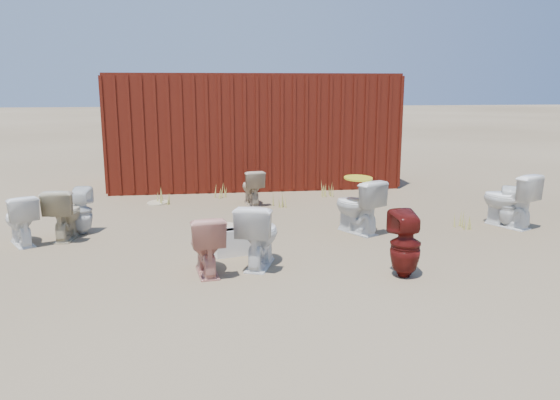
{
  "coord_description": "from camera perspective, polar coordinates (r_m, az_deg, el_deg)",
  "views": [
    {
      "loc": [
        -1.03,
        -6.99,
        2.17
      ],
      "look_at": [
        0.0,
        0.6,
        0.55
      ],
      "focal_mm": 35.0,
      "sensor_mm": 36.0,
      "label": 1
    }
  ],
  "objects": [
    {
      "name": "shipping_container",
      "position": [
        12.27,
        -2.91,
        7.4
      ],
      "size": [
        6.0,
        2.4,
        2.4
      ],
      "primitive_type": "cube",
      "color": "#4D110C",
      "rests_on": "ground"
    },
    {
      "name": "loose_tank",
      "position": [
        7.11,
        -4.88,
        -4.41
      ],
      "size": [
        0.54,
        0.33,
        0.35
      ],
      "primitive_type": "cube",
      "rotation": [
        0.0,
        0.0,
        0.27
      ],
      "color": "silver",
      "rests_on": "ground"
    },
    {
      "name": "toilet_back_yellowlid",
      "position": [
        8.18,
        8.09,
        -0.62
      ],
      "size": [
        0.78,
        0.92,
        0.82
      ],
      "primitive_type": "imported",
      "rotation": [
        0.0,
        0.0,
        3.64
      ],
      "color": "white",
      "rests_on": "ground"
    },
    {
      "name": "weed_clump_c",
      "position": [
        10.22,
        9.06,
        0.34
      ],
      "size": [
        0.36,
        0.36,
        0.28
      ],
      "primitive_type": "cone",
      "color": "#A39C41",
      "rests_on": "ground"
    },
    {
      "name": "toilet_back_a",
      "position": [
        8.56,
        -20.04,
        -1.09
      ],
      "size": [
        0.34,
        0.35,
        0.69
      ],
      "primitive_type": "imported",
      "rotation": [
        0.0,
        0.0,
        3.04
      ],
      "color": "silver",
      "rests_on": "ground"
    },
    {
      "name": "weed_clump_f",
      "position": [
        8.89,
        18.48,
        -1.96
      ],
      "size": [
        0.28,
        0.28,
        0.26
      ],
      "primitive_type": "cone",
      "color": "#A39C41",
      "rests_on": "ground"
    },
    {
      "name": "toilet_back_beige_right",
      "position": [
        10.05,
        -2.96,
        1.35
      ],
      "size": [
        0.46,
        0.69,
        0.65
      ],
      "primitive_type": "imported",
      "rotation": [
        0.0,
        0.0,
        3.31
      ],
      "color": "#C0AB8D",
      "rests_on": "ground"
    },
    {
      "name": "loose_lid_near",
      "position": [
        10.45,
        -12.66,
        -0.27
      ],
      "size": [
        0.49,
        0.57,
        0.02
      ],
      "primitive_type": "ellipsoid",
      "rotation": [
        0.0,
        0.0,
        -0.26
      ],
      "color": "beige",
      "rests_on": "ground"
    },
    {
      "name": "toilet_front_a",
      "position": [
        8.32,
        -25.52,
        -1.87
      ],
      "size": [
        0.69,
        0.8,
        0.7
      ],
      "primitive_type": "imported",
      "rotation": [
        0.0,
        0.0,
        3.66
      ],
      "color": "white",
      "rests_on": "ground"
    },
    {
      "name": "toilet_front_pink",
      "position": [
        6.42,
        -7.73,
        -4.59
      ],
      "size": [
        0.49,
        0.74,
        0.71
      ],
      "primitive_type": "imported",
      "rotation": [
        0.0,
        0.0,
        3.27
      ],
      "color": "tan",
      "rests_on": "ground"
    },
    {
      "name": "toilet_front_e",
      "position": [
        9.17,
        22.78,
        0.02
      ],
      "size": [
        0.8,
        0.96,
        0.85
      ],
      "primitive_type": "imported",
      "rotation": [
        0.0,
        0.0,
        3.61
      ],
      "color": "white",
      "rests_on": "ground"
    },
    {
      "name": "toilet_back_e",
      "position": [
        9.18,
        22.75,
        -0.67
      ],
      "size": [
        0.4,
        0.4,
        0.63
      ],
      "primitive_type": "imported",
      "rotation": [
        0.0,
        0.0,
        2.53
      ],
      "color": "white",
      "rests_on": "ground"
    },
    {
      "name": "weed_clump_b",
      "position": [
        9.87,
        -0.36,
        -0.0
      ],
      "size": [
        0.32,
        0.32,
        0.26
      ],
      "primitive_type": "cone",
      "color": "#A39C41",
      "rests_on": "ground"
    },
    {
      "name": "toilet_front_c",
      "position": [
        6.62,
        -2.23,
        -3.63
      ],
      "size": [
        0.67,
        0.88,
        0.79
      ],
      "primitive_type": "imported",
      "rotation": [
        0.0,
        0.0,
        2.81
      ],
      "color": "white",
      "rests_on": "ground"
    },
    {
      "name": "weed_clump_a",
      "position": [
        10.38,
        -12.44,
        0.43
      ],
      "size": [
        0.36,
        0.36,
        0.3
      ],
      "primitive_type": "cone",
      "color": "#A39C41",
      "rests_on": "ground"
    },
    {
      "name": "toilet_back_beige_left",
      "position": [
        8.38,
        -21.55,
        -1.31
      ],
      "size": [
        0.48,
        0.76,
        0.74
      ],
      "primitive_type": "imported",
      "rotation": [
        0.0,
        0.0,
        3.05
      ],
      "color": "#BCAE8A",
      "rests_on": "ground"
    },
    {
      "name": "yellow_lid",
      "position": [
        8.1,
        8.17,
        2.28
      ],
      "size": [
        0.41,
        0.52,
        0.02
      ],
      "primitive_type": "ellipsoid",
      "color": "gold",
      "rests_on": "toilet_back_yellowlid"
    },
    {
      "name": "toilet_front_maroon",
      "position": [
        6.41,
        12.96,
        -4.53
      ],
      "size": [
        0.38,
        0.39,
        0.78
      ],
      "primitive_type": "imported",
      "rotation": [
        0.0,
        0.0,
        3.24
      ],
      "color": "#56120E",
      "rests_on": "ground"
    },
    {
      "name": "ground",
      "position": [
        7.39,
        0.63,
        -5.13
      ],
      "size": [
        100.0,
        100.0,
        0.0
      ],
      "primitive_type": "plane",
      "color": "brown",
      "rests_on": "ground"
    },
    {
      "name": "weed_clump_d",
      "position": [
        10.69,
        -6.11,
        0.93
      ],
      "size": [
        0.3,
        0.3,
        0.28
      ],
      "primitive_type": "cone",
      "color": "#A39C41",
      "rests_on": "ground"
    },
    {
      "name": "weed_clump_e",
      "position": [
        10.93,
        4.53,
        1.25
      ],
      "size": [
        0.34,
        0.34,
        0.3
      ],
      "primitive_type": "cone",
      "color": "#A39C41",
      "rests_on": "ground"
    },
    {
      "name": "loose_lid_far",
      "position": [
        8.55,
        -5.51,
        -2.74
      ],
      "size": [
        0.53,
        0.58,
        0.02
      ],
      "primitive_type": "ellipsoid",
      "rotation": [
        0.0,
        0.0,
        0.47
      ],
      "color": "beige",
      "rests_on": "ground"
    }
  ]
}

